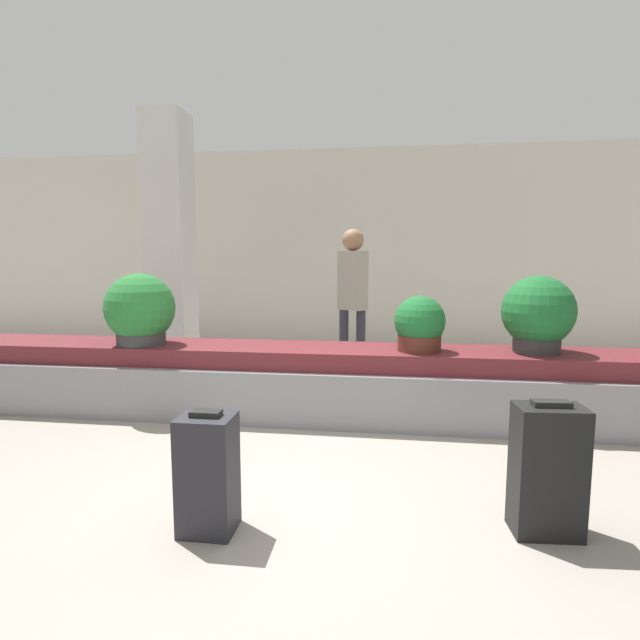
# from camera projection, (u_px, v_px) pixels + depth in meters

# --- Properties ---
(ground_plane) EXTENTS (18.00, 18.00, 0.00)m
(ground_plane) POSITION_uv_depth(u_px,v_px,m) (284.00, 495.00, 3.09)
(ground_plane) COLOR gray
(back_wall) EXTENTS (18.00, 0.06, 3.20)m
(back_wall) POSITION_uv_depth(u_px,v_px,m) (352.00, 250.00, 8.12)
(back_wall) COLOR beige
(back_wall) RESTS_ON ground_plane
(carousel) EXTENTS (8.82, 0.86, 0.65)m
(carousel) POSITION_uv_depth(u_px,v_px,m) (320.00, 383.00, 4.63)
(carousel) COLOR gray
(carousel) RESTS_ON ground_plane
(pillar) EXTENTS (0.49, 0.49, 3.20)m
(pillar) POSITION_uv_depth(u_px,v_px,m) (170.00, 247.00, 6.15)
(pillar) COLOR silver
(pillar) RESTS_ON ground_plane
(suitcase_0) EXTENTS (0.29, 0.25, 0.67)m
(suitcase_0) POSITION_uv_depth(u_px,v_px,m) (208.00, 473.00, 2.65)
(suitcase_0) COLOR #232328
(suitcase_0) RESTS_ON ground_plane
(suitcase_1) EXTENTS (0.36, 0.25, 0.73)m
(suitcase_1) POSITION_uv_depth(u_px,v_px,m) (547.00, 470.00, 2.62)
(suitcase_1) COLOR black
(suitcase_1) RESTS_ON ground_plane
(potted_plant_0) EXTENTS (0.65, 0.65, 0.67)m
(potted_plant_0) POSITION_uv_depth(u_px,v_px,m) (140.00, 311.00, 4.67)
(potted_plant_0) COLOR #2D2D2D
(potted_plant_0) RESTS_ON carousel
(potted_plant_1) EXTENTS (0.44, 0.44, 0.49)m
(potted_plant_1) POSITION_uv_depth(u_px,v_px,m) (420.00, 325.00, 4.37)
(potted_plant_1) COLOR #4C2319
(potted_plant_1) RESTS_ON carousel
(potted_plant_2) EXTENTS (0.61, 0.61, 0.66)m
(potted_plant_2) POSITION_uv_depth(u_px,v_px,m) (538.00, 315.00, 4.29)
(potted_plant_2) COLOR #2D2D2D
(potted_plant_2) RESTS_ON carousel
(traveler_0) EXTENTS (0.32, 0.37, 1.58)m
(traveler_0) POSITION_uv_depth(u_px,v_px,m) (183.00, 295.00, 7.23)
(traveler_0) COLOR #282833
(traveler_0) RESTS_ON ground_plane
(traveler_1) EXTENTS (0.37, 0.33, 1.79)m
(traveler_1) POSITION_uv_depth(u_px,v_px,m) (353.00, 290.00, 5.80)
(traveler_1) COLOR #282833
(traveler_1) RESTS_ON ground_plane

